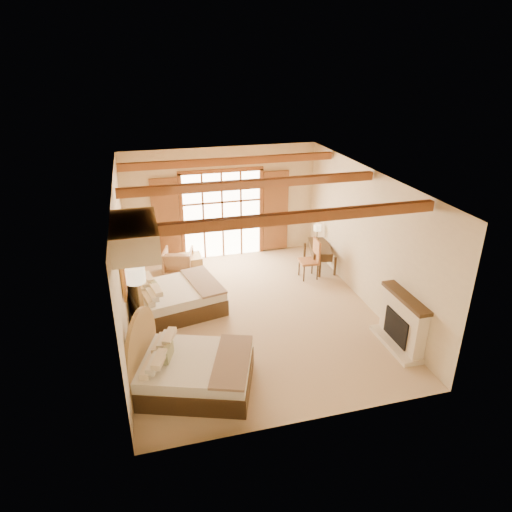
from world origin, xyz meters
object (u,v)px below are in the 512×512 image
object	(u,v)px
bed_near	(186,370)
armchair	(178,261)
bed_far	(169,296)
desk	(319,256)
nightstand	(146,349)

from	to	relation	value
bed_near	armchair	size ratio (longest dim) A/B	3.17
bed_far	armchair	size ratio (longest dim) A/B	2.97
armchair	bed_far	bearing A→B (deg)	92.87
bed_near	armchair	world-z (taller)	bed_near
armchair	desk	size ratio (longest dim) A/B	0.59
nightstand	desk	xyz separation A→B (m)	(4.88, 3.10, 0.08)
bed_near	desk	size ratio (longest dim) A/B	1.86
armchair	desk	distance (m)	3.90
bed_far	armchair	bearing A→B (deg)	66.02
bed_far	desk	bearing A→B (deg)	5.39
bed_far	nightstand	xyz separation A→B (m)	(-0.62, -1.75, -0.13)
nightstand	desk	world-z (taller)	desk
bed_near	armchair	distance (m)	4.77
bed_far	nightstand	world-z (taller)	bed_far
armchair	desk	bearing A→B (deg)	-174.76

